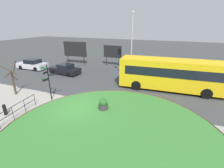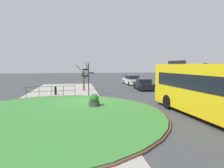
# 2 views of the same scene
# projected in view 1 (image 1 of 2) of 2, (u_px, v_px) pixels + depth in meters

# --- Properties ---
(ground) EXTENTS (120.00, 120.00, 0.00)m
(ground) POSITION_uv_depth(u_px,v_px,m) (78.00, 109.00, 13.27)
(ground) COLOR #3D3F42
(sidewalk_paving) EXTENTS (32.00, 7.61, 0.02)m
(sidewalk_paving) POSITION_uv_depth(u_px,v_px,m) (60.00, 123.00, 11.36)
(sidewalk_paving) COLOR #9E998E
(sidewalk_paving) RESTS_ON ground
(grass_island) EXTENTS (13.99, 13.99, 0.10)m
(grass_island) POSITION_uv_depth(u_px,v_px,m) (110.00, 135.00, 10.03)
(grass_island) COLOR #387A33
(grass_island) RESTS_ON ground
(grass_kerb_ring) EXTENTS (14.30, 14.30, 0.11)m
(grass_kerb_ring) POSITION_uv_depth(u_px,v_px,m) (110.00, 135.00, 10.03)
(grass_kerb_ring) COLOR brown
(grass_kerb_ring) RESTS_ON ground
(signpost_directional) EXTENTS (1.14, 1.11, 3.29)m
(signpost_directional) POSITION_uv_depth(u_px,v_px,m) (48.00, 80.00, 14.12)
(signpost_directional) COLOR black
(signpost_directional) RESTS_ON ground
(bollard_foreground) EXTENTS (0.24, 0.24, 0.89)m
(bollard_foreground) POSITION_uv_depth(u_px,v_px,m) (5.00, 109.00, 12.23)
(bollard_foreground) COLOR black
(bollard_foreground) RESTS_ON ground
(railing_grass_edge) EXTENTS (0.64, 4.59, 1.04)m
(railing_grass_edge) POSITION_uv_depth(u_px,v_px,m) (12.00, 112.00, 11.52)
(railing_grass_edge) COLOR black
(railing_grass_edge) RESTS_ON ground
(bus_yellow) EXTENTS (10.36, 3.12, 3.18)m
(bus_yellow) POSITION_uv_depth(u_px,v_px,m) (171.00, 74.00, 16.50)
(bus_yellow) COLOR yellow
(bus_yellow) RESTS_ON ground
(car_near_lane) EXTENTS (4.38, 2.10, 1.40)m
(car_near_lane) POSITION_uv_depth(u_px,v_px,m) (65.00, 69.00, 22.15)
(car_near_lane) COLOR black
(car_near_lane) RESTS_ON ground
(car_far_lane) EXTENTS (4.63, 2.07, 1.50)m
(car_far_lane) POSITION_uv_depth(u_px,v_px,m) (32.00, 64.00, 24.60)
(car_far_lane) COLOR silver
(car_far_lane) RESTS_ON ground
(traffic_light_near) EXTENTS (0.49, 0.29, 3.29)m
(traffic_light_near) POSITION_uv_depth(u_px,v_px,m) (120.00, 55.00, 22.59)
(traffic_light_near) COLOR black
(traffic_light_near) RESTS_ON ground
(lamppost_tall) EXTENTS (0.32, 0.32, 8.10)m
(lamppost_tall) POSITION_uv_depth(u_px,v_px,m) (132.00, 40.00, 22.64)
(lamppost_tall) COLOR #B7B7BC
(lamppost_tall) RESTS_ON ground
(billboard_left) EXTENTS (3.11, 0.24, 3.28)m
(billboard_left) POSITION_uv_depth(u_px,v_px,m) (113.00, 52.00, 25.95)
(billboard_left) COLOR black
(billboard_left) RESTS_ON ground
(billboard_right) EXTENTS (4.16, 0.49, 3.73)m
(billboard_right) POSITION_uv_depth(u_px,v_px,m) (75.00, 50.00, 27.02)
(billboard_right) COLOR black
(billboard_right) RESTS_ON ground
(planter_near_signpost) EXTENTS (0.80, 0.80, 1.02)m
(planter_near_signpost) POSITION_uv_depth(u_px,v_px,m) (103.00, 105.00, 12.93)
(planter_near_signpost) COLOR #383838
(planter_near_signpost) RESTS_ON ground
(street_tree_bare) EXTENTS (1.39, 1.42, 3.36)m
(street_tree_bare) POSITION_uv_depth(u_px,v_px,m) (13.00, 80.00, 15.39)
(street_tree_bare) COLOR #423323
(street_tree_bare) RESTS_ON ground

